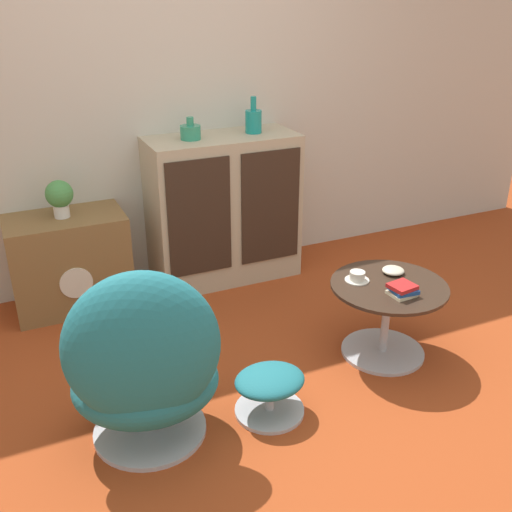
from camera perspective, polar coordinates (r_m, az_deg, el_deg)
name	(u,v)px	position (r m, az deg, el deg)	size (l,w,h in m)	color
ground_plane	(278,406)	(3.05, 2.15, -14.12)	(12.00, 12.00, 0.00)	#9E3D19
wall_back	(162,86)	(4.03, -8.91, 15.69)	(6.40, 0.06, 2.60)	beige
sideboard	(224,209)	(4.09, -3.10, 4.49)	(0.99, 0.45, 1.00)	tan
tv_console	(70,262)	(3.94, -17.32, -0.54)	(0.71, 0.43, 0.61)	brown
egg_chair	(144,367)	(2.66, -10.60, -10.34)	(0.77, 0.73, 0.89)	#B7B7BC
ottoman	(270,387)	(2.92, 1.31, -12.36)	(0.34, 0.34, 0.23)	#B7B7BC
coffee_table	(386,312)	(3.36, 12.32, -5.20)	(0.63, 0.63, 0.43)	#B7B7BC
vase_leftmost	(190,132)	(3.87, -6.26, 11.69)	(0.13, 0.13, 0.14)	#2D8E6B
vase_inner_left	(253,120)	(4.02, -0.25, 12.79)	(0.11, 0.11, 0.24)	teal
potted_plant	(60,196)	(3.79, -18.21, 5.44)	(0.16, 0.16, 0.23)	silver
teacup	(357,277)	(3.28, 9.61, -1.99)	(0.13, 0.13, 0.05)	silver
book_stack	(403,290)	(3.18, 13.78, -3.14)	(0.15, 0.13, 0.06)	beige
bowl	(393,270)	(3.40, 12.93, -1.35)	(0.12, 0.12, 0.04)	beige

